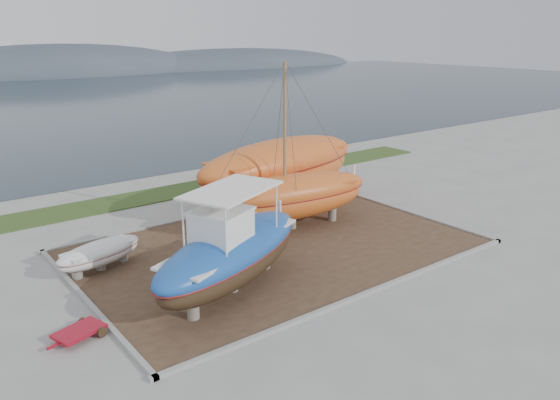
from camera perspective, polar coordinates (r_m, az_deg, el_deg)
ground at (r=23.49m, az=5.49°, el=-7.92°), size 140.00×140.00×0.00m
dirt_patch at (r=26.29m, az=-0.44°, el=-4.94°), size 18.00×12.00×0.06m
curb_frame at (r=26.27m, az=-0.44°, el=-4.85°), size 18.60×12.60×0.15m
grass_strip at (r=35.65m, az=-11.63°, el=0.74°), size 44.00×3.00×0.08m
blue_caique at (r=21.27m, az=-5.11°, el=-4.34°), size 9.09×5.97×4.20m
white_dinghy at (r=24.92m, az=-18.29°, el=-5.59°), size 4.25×2.47×1.20m
orange_sailboat at (r=27.49m, az=1.30°, el=5.43°), size 9.12×3.83×8.54m
orange_bare_hull at (r=31.62m, az=0.05°, el=2.69°), size 12.28×5.34×3.89m
red_trailer at (r=20.15m, az=-20.21°, el=-13.00°), size 2.65×1.85×0.34m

